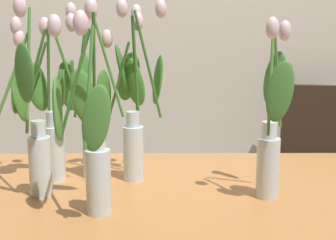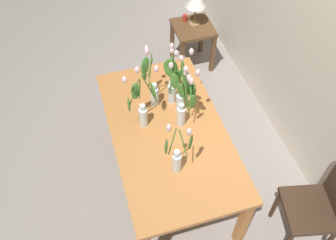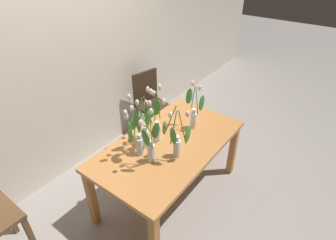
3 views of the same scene
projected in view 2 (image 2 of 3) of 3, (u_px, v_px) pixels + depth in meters
ground_plane at (168, 178)px, 3.48m from camera, size 18.00×18.00×0.00m
dining_table at (168, 138)px, 2.98m from camera, size 1.60×0.90×0.74m
tulip_vase_0 at (142, 106)px, 2.81m from camera, size 0.18×0.27×0.58m
tulip_vase_1 at (177, 156)px, 2.53m from camera, size 0.12×0.21×0.53m
tulip_vase_2 at (172, 81)px, 2.96m from camera, size 0.27×0.14×0.54m
tulip_vase_3 at (185, 104)px, 2.79m from camera, size 0.23×0.16×0.58m
tulip_vase_4 at (182, 91)px, 2.89m from camera, size 0.26×0.18×0.59m
tulip_vase_5 at (152, 86)px, 2.96m from camera, size 0.18×0.14×0.59m
dining_chair at (323, 204)px, 2.74m from camera, size 0.48×0.48×0.93m
side_table at (193, 35)px, 4.19m from camera, size 0.44×0.44×0.55m
table_lamp at (196, 1)px, 3.89m from camera, size 0.22×0.22×0.40m
pillar_candle at (185, 18)px, 4.14m from camera, size 0.06×0.06×0.07m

